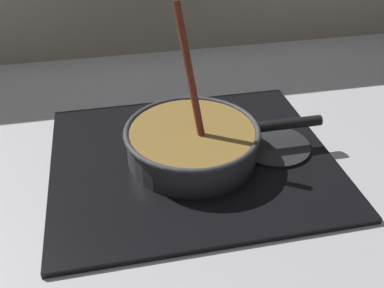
{
  "coord_description": "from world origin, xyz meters",
  "views": [
    {
      "loc": [
        -0.06,
        -0.49,
        0.54
      ],
      "look_at": [
        0.08,
        0.21,
        0.04
      ],
      "focal_mm": 41.15,
      "sensor_mm": 36.0,
      "label": 1
    }
  ],
  "objects": [
    {
      "name": "burner_ring",
      "position": [
        0.08,
        0.21,
        0.02
      ],
      "size": [
        0.2,
        0.2,
        0.01
      ],
      "primitive_type": "torus",
      "color": "#592D0C",
      "rests_on": "hob_plate"
    },
    {
      "name": "cooking_pan",
      "position": [
        0.09,
        0.21,
        0.05
      ],
      "size": [
        0.4,
        0.27,
        0.3
      ],
      "color": "#38383D",
      "rests_on": "hob_plate"
    },
    {
      "name": "spare_burner",
      "position": [
        0.26,
        0.21,
        0.01
      ],
      "size": [
        0.15,
        0.15,
        0.01
      ],
      "primitive_type": "cylinder",
      "color": "#262628",
      "rests_on": "hob_plate"
    },
    {
      "name": "hob_plate",
      "position": [
        0.08,
        0.21,
        0.01
      ],
      "size": [
        0.56,
        0.48,
        0.01
      ],
      "primitive_type": "cube",
      "color": "black",
      "rests_on": "ground"
    },
    {
      "name": "ground",
      "position": [
        0.0,
        0.0,
        -0.02
      ],
      "size": [
        2.4,
        1.6,
        0.04
      ],
      "primitive_type": "cube",
      "color": "#B7B7BC"
    }
  ]
}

